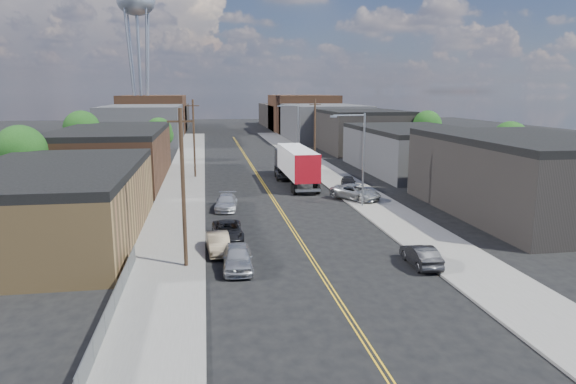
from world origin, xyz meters
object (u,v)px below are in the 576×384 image
object	(u,v)px
car_left_a	(238,258)
car_left_c	(227,231)
semi_truck	(295,162)
car_right_lot_c	(348,182)
car_ahead_truck	(284,174)
car_right_oncoming	(421,256)
car_right_lot_a	(356,192)
car_left_d	(226,202)
car_left_b	(218,243)
water_tower	(136,7)

from	to	relation	value
car_left_a	car_left_c	distance (m)	6.87
semi_truck	car_left_a	distance (m)	31.58
car_left_c	car_right_lot_c	world-z (taller)	car_right_lot_c
semi_truck	car_ahead_truck	xyz separation A→B (m)	(-0.88, 2.60, -1.84)
car_ahead_truck	car_left_a	bearing A→B (deg)	-100.00
car_right_oncoming	car_right_lot_a	world-z (taller)	car_right_lot_a
car_right_lot_a	car_left_d	bearing A→B (deg)	155.23
car_right_oncoming	car_left_b	bearing A→B (deg)	-18.81
car_right_oncoming	car_left_a	bearing A→B (deg)	-3.87
car_left_b	car_right_lot_c	bearing A→B (deg)	50.33
water_tower	car_left_c	world-z (taller)	water_tower
car_left_a	semi_truck	bearing A→B (deg)	76.08
car_left_d	water_tower	bearing A→B (deg)	107.85
water_tower	car_left_a	distance (m)	106.55
car_left_a	car_left_b	distance (m)	3.79
water_tower	semi_truck	xyz separation A→B (m)	(25.88, -70.60, -28.15)
water_tower	car_left_a	world-z (taller)	water_tower
car_left_d	car_right_lot_c	bearing A→B (deg)	35.88
car_left_b	car_left_d	size ratio (longest dim) A/B	0.87
car_left_a	car_left_c	world-z (taller)	car_left_a
car_left_c	car_right_lot_a	bearing A→B (deg)	40.60
water_tower	car_left_d	world-z (taller)	water_tower
water_tower	car_right_oncoming	xyz separation A→B (m)	(28.60, -102.00, -29.97)
semi_truck	car_right_lot_c	distance (m)	7.73
water_tower	car_right_lot_a	bearing A→B (deg)	-69.80
water_tower	car_left_b	bearing A→B (deg)	-80.71
water_tower	car_ahead_truck	distance (m)	78.41
water_tower	car_right_lot_a	distance (m)	92.40
car_right_lot_c	water_tower	bearing A→B (deg)	125.26
car_left_d	car_right_lot_a	distance (m)	13.34
water_tower	car_left_c	distance (m)	100.06
semi_truck	car_left_d	distance (m)	16.18
car_right_lot_a	car_right_lot_c	size ratio (longest dim) A/B	1.35
semi_truck	car_right_lot_a	world-z (taller)	semi_truck
car_left_b	car_ahead_truck	distance (m)	30.62
car_left_a	car_ahead_truck	bearing A→B (deg)	78.76
car_left_c	car_right_lot_a	distance (m)	18.02
car_left_b	car_right_oncoming	world-z (taller)	car_left_b
car_left_c	car_ahead_truck	world-z (taller)	car_left_c
car_left_d	car_right_lot_a	world-z (taller)	car_right_lot_a
car_left_d	car_right_lot_c	size ratio (longest dim) A/B	1.18
car_left_c	semi_truck	bearing A→B (deg)	67.80
car_left_a	car_right_oncoming	size ratio (longest dim) A/B	1.11
car_right_oncoming	car_right_lot_a	xyz separation A→B (m)	(1.60, 19.90, 0.23)
water_tower	car_right_lot_a	xyz separation A→B (m)	(30.20, -82.10, -29.73)
water_tower	car_ahead_truck	size ratio (longest dim) A/B	7.73
car_left_a	car_right_lot_c	distance (m)	28.61
semi_truck	car_right_lot_a	bearing A→B (deg)	-69.40
car_left_b	car_ahead_truck	world-z (taller)	car_left_b
car_right_lot_a	car_right_lot_c	world-z (taller)	car_right_lot_a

